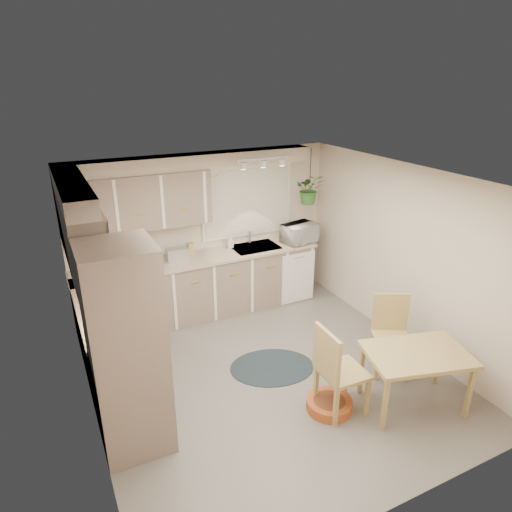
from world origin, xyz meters
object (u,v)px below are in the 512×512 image
chair_left (343,370)px  pet_bed (329,405)px  microwave (300,231)px  chair_back (392,337)px  braided_rug (272,367)px  dining_table (414,379)px

chair_left → pet_bed: (-0.11, 0.05, -0.45)m
microwave → chair_back: bearing=-103.7°
chair_left → pet_bed: size_ratio=2.04×
chair_left → chair_back: (0.95, 0.30, -0.03)m
braided_rug → pet_bed: pet_bed is taller
chair_left → pet_bed: chair_left is taller
dining_table → microwave: bearing=84.9°
chair_left → microwave: 2.84m
braided_rug → pet_bed: 0.97m
dining_table → pet_bed: size_ratio=2.14×
chair_left → braided_rug: 1.16m
braided_rug → pet_bed: (0.21, -0.95, 0.05)m
braided_rug → chair_left: bearing=-72.4°
dining_table → braided_rug: 1.69m
dining_table → chair_back: bearing=71.2°
chair_back → chair_left: bearing=46.5°
pet_bed → dining_table: bearing=-21.0°
dining_table → microwave: (0.25, 2.86, 0.78)m
dining_table → pet_bed: dining_table is taller
braided_rug → microwave: size_ratio=1.97×
chair_left → braided_rug: size_ratio=0.97×
microwave → pet_bed: bearing=-126.0°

